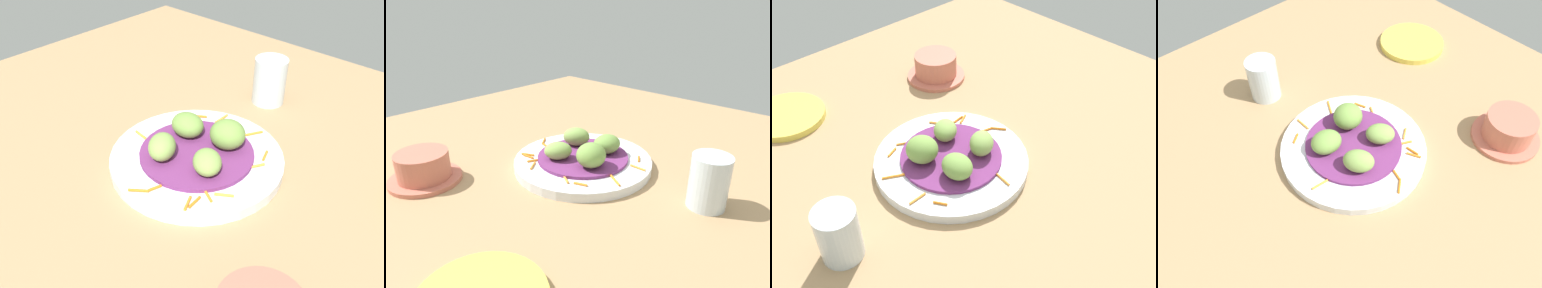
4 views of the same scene
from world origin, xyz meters
The scene contains 9 objects.
table_surface centered at (0.00, 0.00, 1.00)cm, with size 110.00×110.00×2.00cm, color tan.
main_plate centered at (-4.39, 2.92, 2.87)cm, with size 26.47×26.47×1.74cm, color silver.
cabbage_bed centered at (-4.39, 2.92, 4.04)cm, with size 17.46×17.46×0.60cm, color #702D6B.
carrot_garnish centered at (-3.83, 5.22, 3.94)cm, with size 24.49×21.56×0.40cm.
guac_scoop_left centered at (-1.89, 7.12, 5.98)cm, with size 5.19×4.10×3.29cm, color #84A851.
guac_scoop_center centered at (-8.59, 5.41, 6.57)cm, with size 5.47×5.31×4.47cm, color #759E47.
guac_scoop_right centered at (-6.88, -1.28, 6.15)cm, with size 4.77×5.58×3.62cm, color #759E47.
guac_scoop_back centered at (-0.19, 0.43, 6.19)cm, with size 4.06×5.37×3.70cm, color #84A851.
water_glass centered at (-27.92, -0.08, 6.34)cm, with size 6.07×6.07×8.67cm, color silver.
Camera 1 is at (34.58, 37.58, 43.27)cm, focal length 40.14 mm.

